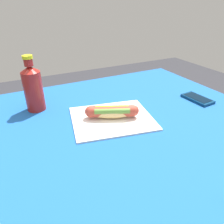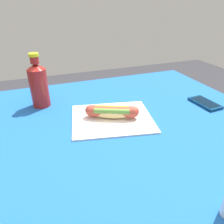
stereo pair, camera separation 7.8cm
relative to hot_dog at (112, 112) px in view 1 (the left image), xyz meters
The scene contains 5 objects.
dining_table 0.18m from the hot_dog, 134.53° to the left, with size 1.05×1.00×0.75m.
paper_wrapper 0.03m from the hot_dog, 114.16° to the right, with size 0.29×0.25×0.01m, color silver.
hot_dog is the anchor object (origin of this frame).
cell_phone 0.42m from the hot_dog, behind, with size 0.08×0.14×0.01m.
soda_bottle 0.32m from the hot_dog, 41.85° to the right, with size 0.07×0.07×0.22m.
Camera 1 is at (0.37, 0.56, 1.15)m, focal length 33.97 mm.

